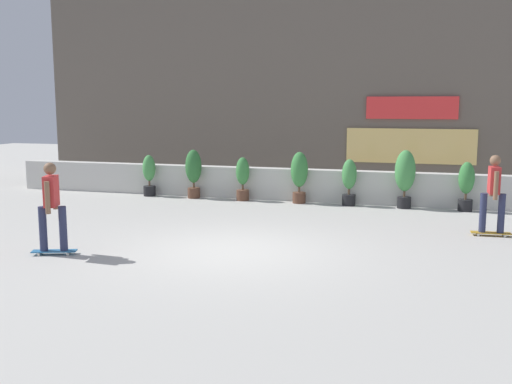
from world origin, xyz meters
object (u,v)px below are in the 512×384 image
(skater_by_wall_right, at_px, (493,191))
(potted_plant_5, at_px, (405,174))
(potted_plant_3, at_px, (299,174))
(potted_plant_0, at_px, (149,174))
(potted_plant_4, at_px, (349,180))
(potted_plant_2, at_px, (243,177))
(potted_plant_6, at_px, (466,184))
(potted_plant_1, at_px, (193,170))
(skater_foreground, at_px, (52,204))

(skater_by_wall_right, bearing_deg, potted_plant_5, 123.22)
(skater_by_wall_right, bearing_deg, potted_plant_3, 148.66)
(potted_plant_3, distance_m, skater_by_wall_right, 5.51)
(potted_plant_5, bearing_deg, potted_plant_0, 180.00)
(potted_plant_3, xyz_separation_m, potted_plant_5, (2.83, 0.00, 0.08))
(potted_plant_4, distance_m, skater_by_wall_right, 4.40)
(potted_plant_2, xyz_separation_m, potted_plant_6, (5.99, 0.00, 0.03))
(potted_plant_0, height_order, potted_plant_4, potted_plant_4)
(potted_plant_1, relative_size, potted_plant_4, 1.12)
(skater_by_wall_right, bearing_deg, potted_plant_0, 162.82)
(potted_plant_0, bearing_deg, potted_plant_3, -0.00)
(potted_plant_3, xyz_separation_m, skater_foreground, (-3.14, -6.73, 0.13))
(potted_plant_2, bearing_deg, potted_plant_3, -0.00)
(potted_plant_2, bearing_deg, potted_plant_1, -180.00)
(potted_plant_0, relative_size, potted_plant_2, 1.00)
(potted_plant_1, distance_m, potted_plant_3, 3.14)
(potted_plant_1, relative_size, potted_plant_2, 1.15)
(potted_plant_5, distance_m, skater_foreground, 8.99)
(potted_plant_0, height_order, potted_plant_2, potted_plant_2)
(potted_plant_0, relative_size, skater_foreground, 0.72)
(potted_plant_3, height_order, potted_plant_6, potted_plant_3)
(potted_plant_0, xyz_separation_m, potted_plant_1, (1.42, -0.00, 0.15))
(potted_plant_3, bearing_deg, potted_plant_4, 0.00)
(potted_plant_0, distance_m, skater_foreground, 6.88)
(potted_plant_4, distance_m, potted_plant_6, 2.98)
(potted_plant_2, relative_size, skater_by_wall_right, 0.73)
(potted_plant_2, height_order, potted_plant_5, potted_plant_5)
(potted_plant_4, bearing_deg, potted_plant_6, 0.00)
(potted_plant_3, bearing_deg, skater_by_wall_right, -31.34)
(potted_plant_1, distance_m, skater_by_wall_right, 8.35)
(potted_plant_3, bearing_deg, skater_foreground, -115.04)
(potted_plant_2, height_order, potted_plant_3, potted_plant_3)
(potted_plant_5, xyz_separation_m, potted_plant_6, (1.53, 0.00, -0.20))
(potted_plant_2, bearing_deg, potted_plant_5, 0.00)
(potted_plant_6, bearing_deg, potted_plant_3, -180.00)
(potted_plant_2, height_order, skater_by_wall_right, skater_by_wall_right)
(potted_plant_0, bearing_deg, potted_plant_4, 0.00)
(potted_plant_6, relative_size, skater_foreground, 0.75)
(potted_plant_1, height_order, potted_plant_6, potted_plant_1)
(potted_plant_1, xyz_separation_m, potted_plant_6, (7.49, 0.00, -0.11))
(potted_plant_0, bearing_deg, skater_by_wall_right, -17.18)
(potted_plant_3, height_order, skater_foreground, skater_foreground)
(skater_foreground, bearing_deg, potted_plant_1, 89.96)
(potted_plant_2, distance_m, potted_plant_6, 5.99)
(potted_plant_6, bearing_deg, potted_plant_5, 180.00)
(potted_plant_3, bearing_deg, potted_plant_0, 180.00)
(potted_plant_4, xyz_separation_m, skater_foreground, (-4.52, -6.73, 0.25))
(potted_plant_1, relative_size, potted_plant_5, 0.92)
(potted_plant_2, relative_size, potted_plant_3, 0.87)
(potted_plant_1, height_order, skater_foreground, skater_foreground)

